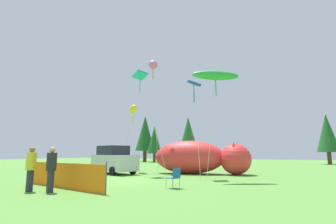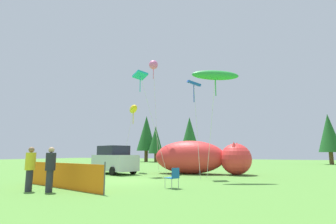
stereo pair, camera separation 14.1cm
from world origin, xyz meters
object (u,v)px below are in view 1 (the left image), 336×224
Objects in this scene: spectator_in_red_shirt at (51,167)px; kite_yellow_hero at (133,109)px; kite_green_fish at (216,76)px; kite_pink_octopus at (153,65)px; parked_car at (114,160)px; folding_chair at (174,176)px; inflatable_cat at (199,158)px; kite_teal_diamond at (140,77)px; kite_blue_box at (194,85)px; spectator_in_black_shirt at (31,167)px.

spectator_in_red_shirt is 12.55m from kite_yellow_hero.
kite_yellow_hero is 0.87× the size of kite_green_fish.
kite_pink_octopus reaches higher than kite_green_fish.
folding_chair is (7.58, -5.77, -0.50)m from parked_car.
kite_pink_octopus is at bearing 174.81° from inflatable_cat.
kite_pink_octopus is at bearing 97.13° from kite_teal_diamond.
spectator_in_red_shirt is 10.34m from kite_blue_box.
kite_pink_octopus is (-1.50, 11.45, 8.14)m from spectator_in_red_shirt.
parked_car is at bearing 176.85° from kite_teal_diamond.
kite_teal_diamond reaches higher than parked_car.
kite_teal_diamond is (-1.17, 8.82, 6.35)m from spectator_in_red_shirt.
kite_teal_diamond reaches higher than kite_yellow_hero.
kite_green_fish reaches higher than kite_yellow_hero.
kite_teal_diamond is 1.18× the size of kite_blue_box.
inflatable_cat is at bearing 37.29° from kite_teal_diamond.
kite_green_fish is at bearing 12.28° from parked_car.
kite_yellow_hero is 0.89× the size of kite_blue_box.
kite_teal_diamond is (-5.25, 5.64, 6.79)m from folding_chair.
kite_green_fish is at bearing -11.70° from kite_teal_diamond.
spectator_in_red_shirt is 10.93m from kite_teal_diamond.
parked_car is 2.46× the size of spectator_in_red_shirt.
kite_yellow_hero is (-7.44, 8.09, 4.82)m from folding_chair.
kite_blue_box is (6.65, -2.91, 0.75)m from kite_yellow_hero.
kite_pink_octopus is 8.07m from kite_green_fish.
kite_teal_diamond is (2.19, -2.46, 1.98)m from kite_yellow_hero.
kite_teal_diamond is at bearing 91.39° from spectator_in_black_shirt.
spectator_in_black_shirt reaches higher than folding_chair.
kite_green_fish is (4.98, 7.54, 5.31)m from spectator_in_red_shirt.
folding_chair is at bearing -86.89° from inflatable_cat.
parked_car is 0.66× the size of kite_green_fish.
inflatable_cat is 5.96m from kite_blue_box.
kite_blue_box is (-0.79, 5.19, 5.57)m from folding_chair.
folding_chair is at bearing -101.66° from kite_green_fish.
inflatable_cat is at bearing 103.64° from kite_blue_box.
kite_green_fish is (6.48, -3.90, -2.82)m from kite_pink_octopus.
kite_pink_octopus reaches higher than folding_chair.
kite_blue_box is at bearing 63.68° from spectator_in_black_shirt.
kite_teal_diamond is (-0.22, 9.01, 6.34)m from spectator_in_black_shirt.
kite_teal_diamond reaches higher than spectator_in_red_shirt.
inflatable_cat is 0.97× the size of kite_teal_diamond.
parked_car is at bearing 170.62° from kite_green_fish.
inflatable_cat is 12.30m from spectator_in_black_shirt.
kite_pink_octopus is 6.44m from kite_blue_box.
parked_car is 8.49m from kite_blue_box.
kite_blue_box reaches higher than kite_yellow_hero.
spectator_in_red_shirt is at bearing -111.44° from kite_blue_box.
inflatable_cat is 7.70m from kite_teal_diamond.
spectator_in_black_shirt is 0.19× the size of kite_pink_octopus.
parked_car is 6.57m from inflatable_cat.
folding_chair is 0.16× the size of kite_yellow_hero.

